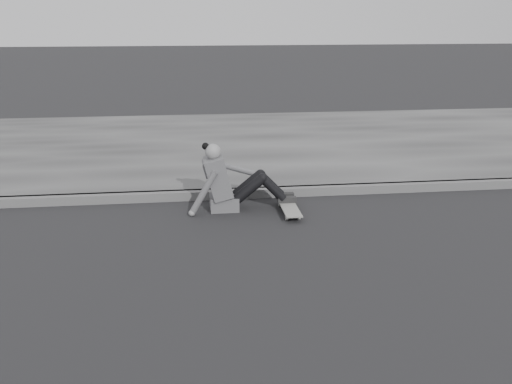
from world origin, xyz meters
TOP-DOWN VIEW (x-y plane):
  - ground at (0.00, 0.00)m, footprint 80.00×80.00m
  - curb at (0.00, 2.58)m, footprint 24.00×0.16m
  - sidewalk at (0.00, 5.60)m, footprint 24.00×6.00m
  - skateboard at (0.41, 1.88)m, footprint 0.20×0.78m
  - seated_woman at (-0.32, 2.12)m, footprint 1.38×0.46m

SIDE VIEW (x-z plane):
  - ground at x=0.00m, z-range 0.00..0.00m
  - curb at x=0.00m, z-range 0.00..0.12m
  - sidewalk at x=0.00m, z-range 0.00..0.12m
  - skateboard at x=0.41m, z-range 0.03..0.12m
  - seated_woman at x=-0.32m, z-range -0.08..0.80m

